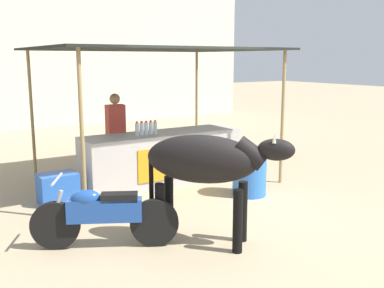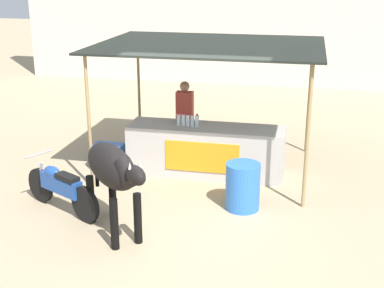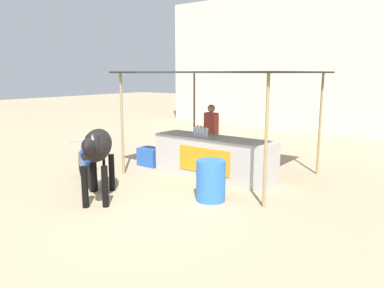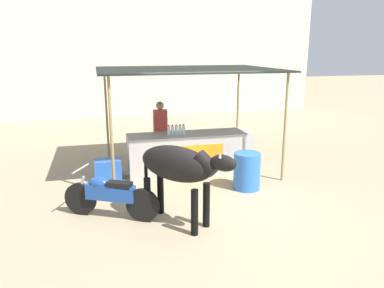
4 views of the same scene
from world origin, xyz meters
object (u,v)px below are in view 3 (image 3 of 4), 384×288
(motorcycle_parked, at_px, (86,164))
(water_barrel, at_px, (211,181))
(cooler_box, at_px, (150,157))
(stall_counter, at_px, (214,157))
(vendor_behind_counter, at_px, (211,135))
(cow, at_px, (97,148))

(motorcycle_parked, bearing_deg, water_barrel, 14.04)
(cooler_box, height_order, water_barrel, water_barrel)
(stall_counter, xyz_separation_m, vendor_behind_counter, (-0.59, 0.75, 0.37))
(vendor_behind_counter, relative_size, cooler_box, 2.75)
(stall_counter, xyz_separation_m, cooler_box, (-1.98, -0.10, -0.24))
(stall_counter, height_order, motorcycle_parked, stall_counter)
(vendor_behind_counter, xyz_separation_m, cooler_box, (-1.38, -0.85, -0.61))
(cooler_box, xyz_separation_m, cow, (1.11, -2.61, 0.79))
(water_barrel, bearing_deg, vendor_behind_counter, 124.34)
(cooler_box, bearing_deg, stall_counter, 2.81)
(vendor_behind_counter, xyz_separation_m, water_barrel, (1.49, -2.18, -0.45))
(vendor_behind_counter, relative_size, water_barrel, 2.07)
(stall_counter, height_order, water_barrel, stall_counter)
(cooler_box, relative_size, cow, 0.38)
(vendor_behind_counter, bearing_deg, cooler_box, -148.44)
(vendor_behind_counter, distance_m, water_barrel, 2.68)
(stall_counter, bearing_deg, motorcycle_parked, -133.12)
(cooler_box, bearing_deg, water_barrel, -24.82)
(cooler_box, height_order, cow, cow)
(stall_counter, height_order, vendor_behind_counter, vendor_behind_counter)
(cooler_box, bearing_deg, cow, -67.06)
(cooler_box, height_order, motorcycle_parked, motorcycle_parked)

